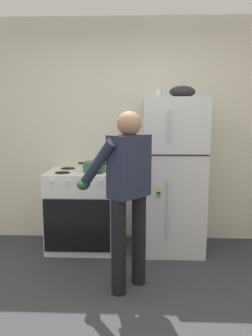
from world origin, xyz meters
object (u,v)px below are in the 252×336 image
Objects in this scene: coffee_mug at (159,94)px; mixing_bowl at (182,92)px; person_cook at (126,185)px; red_pot at (94,166)px; refrigerator at (173,176)px; stove_range at (82,210)px.

coffee_mug is 0.26m from mixing_bowl.
mixing_bowl is (0.58, 0.91, 0.86)m from person_cook.
mixing_bowl is at bearing 2.92° from red_pot.
mixing_bowl is at bearing 0.21° from refrigerator.
refrigerator is 6.06× the size of mixing_bowl.
person_cook is at bearing -108.80° from coffee_mug.
red_pot reaches higher than stove_range.
mixing_bowl is at bearing -10.99° from coffee_mug.
red_pot is at bearing -176.84° from refrigerator.
person_cook is 1.31m from coffee_mug.
refrigerator is at bearing -179.79° from mixing_bowl.
stove_range is 8.28× the size of coffee_mug.
person_cook is (-0.50, -0.91, 0.08)m from refrigerator.
refrigerator is at bearing -15.83° from coffee_mug.
stove_range is (-1.06, -0.01, -0.41)m from refrigerator.
coffee_mug is 0.39× the size of mixing_bowl.
refrigerator is 1.14m from stove_range.
refrigerator is at bearing 3.16° from red_pot.
refrigerator reaches higher than stove_range.
person_cook is 14.28× the size of coffee_mug.
person_cook is at bearing -58.13° from stove_range.
person_cook is (0.56, -0.90, 0.50)m from stove_range.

